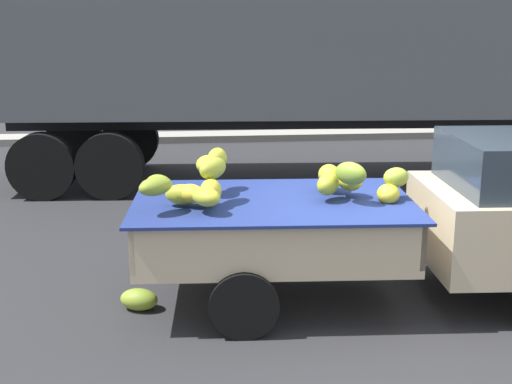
% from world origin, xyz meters
% --- Properties ---
extents(ground, '(220.00, 220.00, 0.00)m').
position_xyz_m(ground, '(0.00, 0.00, 0.00)').
color(ground, '#28282B').
extents(curb_strip, '(80.00, 0.80, 0.16)m').
position_xyz_m(curb_strip, '(0.00, 9.91, 0.08)').
color(curb_strip, gray).
rests_on(curb_strip, ground).
extents(pickup_truck, '(4.98, 2.01, 1.70)m').
position_xyz_m(pickup_truck, '(0.89, 0.20, 0.88)').
color(pickup_truck, '#CCB793').
rests_on(pickup_truck, ground).
extents(semi_trailer, '(12.12, 3.24, 3.95)m').
position_xyz_m(semi_trailer, '(0.49, 5.64, 2.54)').
color(semi_trailer, '#4C5156').
rests_on(semi_trailer, ground).
extents(fallen_banana_bunch_near_tailgate, '(0.45, 0.37, 0.22)m').
position_xyz_m(fallen_banana_bunch_near_tailgate, '(-2.37, 0.22, 0.11)').
color(fallen_banana_bunch_near_tailgate, olive).
rests_on(fallen_banana_bunch_near_tailgate, ground).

